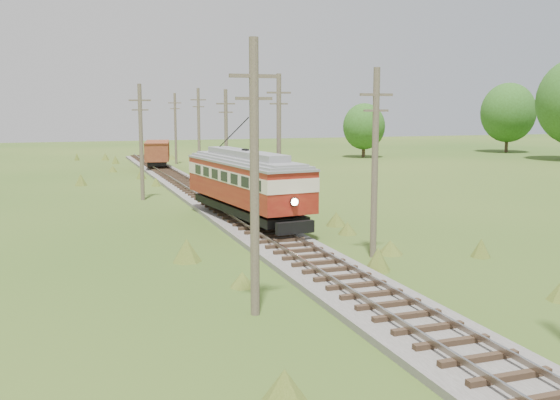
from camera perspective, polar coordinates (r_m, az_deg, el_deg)
name	(u,v)px	position (r m, az deg, el deg)	size (l,w,h in m)	color
railbed_main	(220,206)	(42.81, -5.47, -0.55)	(3.60, 96.00, 0.57)	#605B54
streetcar	(246,180)	(36.45, -3.17, 1.85)	(4.38, 12.73, 5.76)	black
gondola	(157,152)	(71.54, -11.15, 4.32)	(3.85, 8.18, 2.61)	black
gravel_pile	(206,173)	(61.50, -6.74, 2.49)	(3.42, 3.63, 1.24)	gray
utility_pole_r_2	(375,161)	(28.50, 8.67, 3.51)	(1.60, 0.30, 8.60)	brown
utility_pole_r_3	(279,142)	(40.38, -0.10, 5.28)	(1.60, 0.30, 9.00)	brown
utility_pole_r_4	(226,138)	(52.79, -4.95, 5.64)	(1.60, 0.30, 8.40)	brown
utility_pole_r_5	(199,130)	(65.53, -7.43, 6.34)	(1.60, 0.30, 8.90)	brown
utility_pole_r_6	(175,128)	(78.26, -9.54, 6.53)	(1.60, 0.30, 8.70)	brown
utility_pole_l_a	(254,176)	(20.08, -2.35, 2.19)	(1.60, 0.30, 9.00)	brown
utility_pole_l_b	(141,141)	(47.49, -12.58, 5.29)	(1.60, 0.30, 8.60)	brown
tree_right_5	(508,113)	(104.56, 20.13, 7.51)	(8.40, 8.40, 10.82)	#38281C
tree_mid_b	(364,127)	(88.67, 7.68, 6.68)	(5.88, 5.88, 7.57)	#38281C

